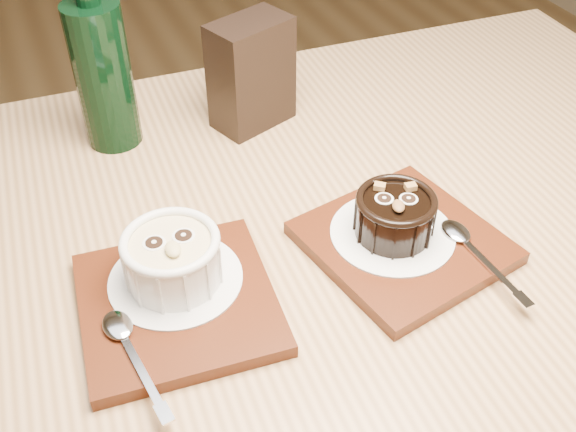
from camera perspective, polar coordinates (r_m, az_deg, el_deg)
name	(u,v)px	position (r m, az deg, el deg)	size (l,w,h in m)	color
table	(296,299)	(0.78, 0.65, -7.00)	(1.23, 0.85, 0.75)	#966C41
tray_left	(178,303)	(0.65, -9.30, -7.31)	(0.18, 0.18, 0.01)	#4F1F0D
doily_left	(176,279)	(0.66, -9.49, -5.27)	(0.13, 0.13, 0.00)	white
ramekin_white	(172,257)	(0.64, -9.77, -3.43)	(0.09, 0.09, 0.06)	white
spoon_left	(132,352)	(0.61, -13.10, -11.15)	(0.03, 0.13, 0.01)	silver
tray_right	(403,243)	(0.71, 9.72, -2.23)	(0.18, 0.18, 0.01)	#4F1F0D
doily_right	(392,233)	(0.71, 8.82, -1.44)	(0.13, 0.13, 0.00)	white
ramekin_dark	(395,214)	(0.69, 9.05, 0.19)	(0.08, 0.08, 0.05)	black
spoon_right	(477,252)	(0.70, 15.69, -2.95)	(0.03, 0.13, 0.01)	silver
condiment_stand	(251,74)	(0.87, -3.13, 11.94)	(0.10, 0.06, 0.14)	black
green_bottle	(102,70)	(0.84, -15.44, 11.81)	(0.07, 0.07, 0.25)	black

